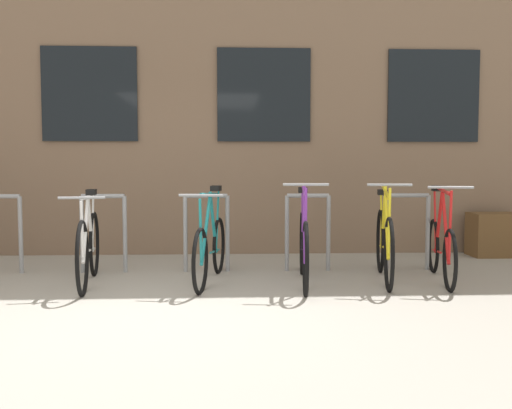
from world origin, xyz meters
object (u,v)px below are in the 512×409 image
at_px(bicycle_teal, 210,247).
at_px(bicycle_purple, 304,245).
at_px(bicycle_yellow, 384,243).
at_px(bicycle_red, 441,246).
at_px(bicycle_white, 89,246).
at_px(planter_box, 496,235).

distance_m(bicycle_teal, bicycle_purple, 1.00).
relative_size(bicycle_purple, bicycle_yellow, 1.03).
bearing_deg(bicycle_yellow, bicycle_red, -3.90).
bearing_deg(bicycle_red, bicycle_teal, 179.07).
distance_m(bicycle_red, bicycle_yellow, 0.62).
distance_m(bicycle_white, bicycle_purple, 2.27).
xyz_separation_m(bicycle_teal, bicycle_white, (-1.28, -0.05, 0.02)).
bearing_deg(bicycle_red, bicycle_yellow, 176.10).
bearing_deg(bicycle_white, planter_box, 17.05).
relative_size(bicycle_yellow, planter_box, 2.53).
xyz_separation_m(bicycle_teal, bicycle_purple, (0.99, -0.11, 0.03)).
relative_size(bicycle_teal, bicycle_red, 1.05).
height_order(bicycle_teal, bicycle_yellow, bicycle_yellow).
xyz_separation_m(bicycle_yellow, planter_box, (1.99, 1.53, -0.11)).
bearing_deg(bicycle_purple, bicycle_white, 178.50).
height_order(bicycle_teal, bicycle_purple, bicycle_purple).
distance_m(bicycle_red, bicycle_purple, 1.51).
bearing_deg(bicycle_yellow, bicycle_purple, -172.77).
distance_m(bicycle_red, bicycle_white, 3.78).
relative_size(bicycle_red, bicycle_purple, 0.90).
distance_m(bicycle_white, planter_box, 5.40).
distance_m(bicycle_yellow, planter_box, 2.51).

